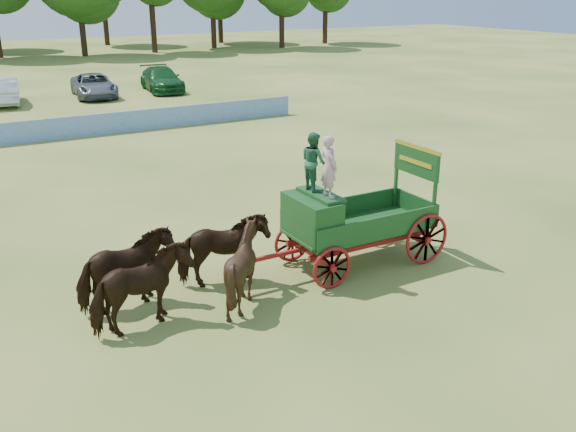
{
  "coord_description": "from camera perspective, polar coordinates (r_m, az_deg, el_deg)",
  "views": [
    {
      "loc": [
        -6.24,
        -13.72,
        7.05
      ],
      "look_at": [
        1.66,
        0.02,
        1.3
      ],
      "focal_mm": 40.0,
      "sensor_mm": 36.0,
      "label": 1
    }
  ],
  "objects": [
    {
      "name": "ground",
      "position": [
        16.64,
        -4.96,
        -5.2
      ],
      "size": [
        160.0,
        160.0,
        0.0
      ],
      "primitive_type": "plane",
      "color": "tan",
      "rests_on": "ground"
    },
    {
      "name": "horse_lead_left",
      "position": [
        14.06,
        -12.92,
        -6.42
      ],
      "size": [
        2.37,
        1.47,
        1.86
      ],
      "primitive_type": "imported",
      "rotation": [
        0.0,
        0.0,
        1.8
      ],
      "color": "black",
      "rests_on": "ground"
    },
    {
      "name": "horse_lead_right",
      "position": [
        15.02,
        -14.19,
        -4.76
      ],
      "size": [
        2.32,
        1.32,
        1.86
      ],
      "primitive_type": "imported",
      "rotation": [
        0.0,
        0.0,
        1.72
      ],
      "color": "black",
      "rests_on": "ground"
    },
    {
      "name": "horse_wheel_left",
      "position": [
        14.82,
        -4.04,
        -4.49
      ],
      "size": [
        1.86,
        1.7,
        1.86
      ],
      "primitive_type": "imported",
      "rotation": [
        0.0,
        0.0,
        1.69
      ],
      "color": "black",
      "rests_on": "ground"
    },
    {
      "name": "horse_wheel_right",
      "position": [
        15.74,
        -5.8,
        -3.05
      ],
      "size": [
        2.35,
        1.42,
        1.86
      ],
      "primitive_type": "imported",
      "rotation": [
        0.0,
        0.0,
        1.37
      ],
      "color": "black",
      "rests_on": "ground"
    },
    {
      "name": "farm_dray",
      "position": [
        16.42,
        4.37,
        0.48
      ],
      "size": [
        6.0,
        2.0,
        3.68
      ],
      "color": "maroon",
      "rests_on": "ground"
    },
    {
      "name": "sponsor_banner",
      "position": [
        32.8,
        -20.26,
        7.24
      ],
      "size": [
        26.0,
        0.08,
        1.05
      ],
      "primitive_type": "cube",
      "color": "#1F5EAB",
      "rests_on": "ground"
    }
  ]
}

